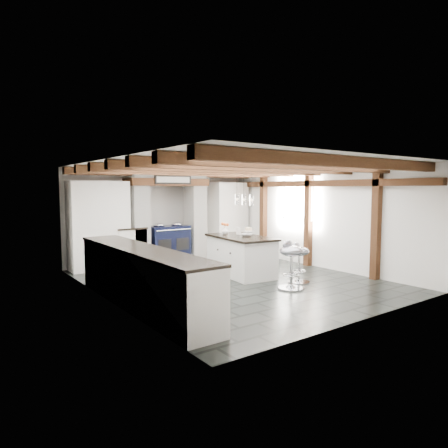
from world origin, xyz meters
TOP-DOWN VIEW (x-y plane):
  - ground at (0.00, 0.00)m, footprint 6.00×6.00m
  - room_shell at (-0.61, 1.42)m, footprint 6.00×6.03m
  - range_cooker at (0.00, 2.68)m, footprint 1.00×0.63m
  - kitchen_island at (0.48, 0.32)m, footprint 1.06×1.76m
  - bar_stool_near at (0.94, -0.91)m, footprint 0.49×0.49m
  - bar_stool_far at (0.46, -1.18)m, footprint 0.54×0.54m

SIDE VIEW (x-z plane):
  - ground at x=0.00m, z-range 0.00..0.00m
  - kitchen_island at x=0.48m, z-range -0.13..0.98m
  - range_cooker at x=0.00m, z-range -0.03..0.96m
  - bar_stool_near at x=0.94m, z-range 0.10..0.88m
  - bar_stool_far at x=0.46m, z-range 0.11..1.00m
  - room_shell at x=-0.61m, z-range -1.93..4.07m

